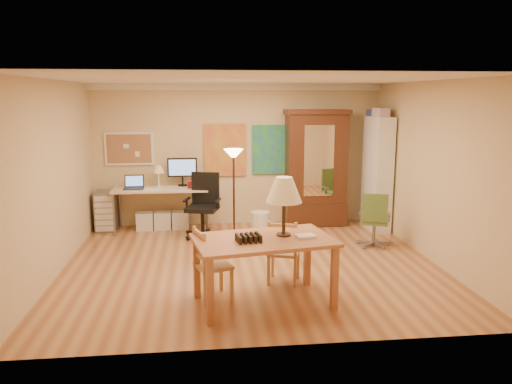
{
  "coord_description": "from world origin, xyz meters",
  "views": [
    {
      "loc": [
        -0.7,
        -7.08,
        2.47
      ],
      "look_at": [
        0.11,
        0.3,
        1.04
      ],
      "focal_mm": 35.0,
      "sensor_mm": 36.0,
      "label": 1
    }
  ],
  "objects": [
    {
      "name": "computer_desk",
      "position": [
        -1.42,
        2.16,
        0.49
      ],
      "size": [
        1.76,
        0.77,
        1.33
      ],
      "color": "beige",
      "rests_on": "floor"
    },
    {
      "name": "corkboard",
      "position": [
        -2.05,
        2.47,
        1.5
      ],
      "size": [
        0.9,
        0.04,
        0.62
      ],
      "primitive_type": "cube",
      "color": "#9B6B49",
      "rests_on": "floor"
    },
    {
      "name": "office_chair_green",
      "position": [
        2.13,
        0.67,
        0.25
      ],
      "size": [
        0.57,
        0.57,
        0.92
      ],
      "color": "slate",
      "rests_on": "floor"
    },
    {
      "name": "floor",
      "position": [
        0.0,
        0.0,
        0.0
      ],
      "size": [
        5.5,
        5.5,
        0.0
      ],
      "primitive_type": "plane",
      "color": "brown",
      "rests_on": "ground"
    },
    {
      "name": "art_panel_left",
      "position": [
        -0.25,
        2.47,
        1.45
      ],
      "size": [
        0.8,
        0.04,
        1.0
      ],
      "primitive_type": "cube",
      "color": "gold",
      "rests_on": "floor"
    },
    {
      "name": "crown_molding",
      "position": [
        0.0,
        2.46,
        2.64
      ],
      "size": [
        5.5,
        0.08,
        0.12
      ],
      "primitive_type": "cube",
      "color": "white",
      "rests_on": "floor"
    },
    {
      "name": "torchiere_lamp",
      "position": [
        -0.21,
        0.56,
        1.34
      ],
      "size": [
        0.3,
        0.3,
        1.67
      ],
      "color": "#381D16",
      "rests_on": "floor"
    },
    {
      "name": "ladder_chair_back",
      "position": [
        0.36,
        -0.79,
        0.41
      ],
      "size": [
        0.5,
        0.49,
        0.88
      ],
      "color": "tan",
      "rests_on": "floor"
    },
    {
      "name": "office_chair_black",
      "position": [
        -0.69,
        1.58,
        0.3
      ],
      "size": [
        0.7,
        0.7,
        1.14
      ],
      "color": "black",
      "rests_on": "floor"
    },
    {
      "name": "ladder_chair_left",
      "position": [
        -0.62,
        -1.23,
        0.42
      ],
      "size": [
        0.51,
        0.52,
        0.9
      ],
      "color": "tan",
      "rests_on": "floor"
    },
    {
      "name": "drawer_cart",
      "position": [
        -2.49,
        2.21,
        0.37
      ],
      "size": [
        0.37,
        0.45,
        0.74
      ],
      "color": "slate",
      "rests_on": "floor"
    },
    {
      "name": "wastebin",
      "position": [
        0.33,
        1.6,
        0.21
      ],
      "size": [
        0.34,
        0.34,
        0.42
      ],
      "primitive_type": "cylinder",
      "color": "silver",
      "rests_on": "floor"
    },
    {
      "name": "bookshelf",
      "position": [
        2.55,
        1.8,
        1.05
      ],
      "size": [
        0.32,
        0.84,
        2.1
      ],
      "color": "white",
      "rests_on": "floor"
    },
    {
      "name": "dining_table",
      "position": [
        0.1,
        -1.4,
        0.97
      ],
      "size": [
        1.78,
        1.25,
        1.53
      ],
      "color": "brown",
      "rests_on": "floor"
    },
    {
      "name": "armoire",
      "position": [
        1.48,
        2.24,
        0.97
      ],
      "size": [
        1.21,
        0.57,
        2.22
      ],
      "color": "#311B0D",
      "rests_on": "floor"
    },
    {
      "name": "art_panel_right",
      "position": [
        0.65,
        2.47,
        1.45
      ],
      "size": [
        0.75,
        0.04,
        0.95
      ],
      "primitive_type": "cube",
      "color": "#266799",
      "rests_on": "floor"
    }
  ]
}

